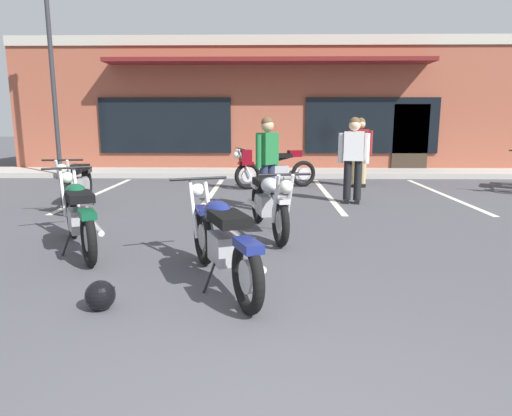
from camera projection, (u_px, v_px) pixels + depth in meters
name	position (u px, v px, depth m)	size (l,w,h in m)	color
ground_plane	(272.00, 251.00, 5.72)	(80.00, 80.00, 0.00)	#47474C
sidewalk_kerb	(268.00, 173.00, 13.69)	(22.00, 1.80, 0.14)	#A8A59E
brick_storefront_building	(268.00, 108.00, 17.17)	(16.03, 7.28, 4.13)	brown
painted_stall_lines	(269.00, 194.00, 10.17)	(7.81, 4.80, 0.01)	silver
motorcycle_foreground_classic	(222.00, 239.00, 4.49)	(1.09, 2.00, 0.98)	black
motorcycle_red_sportbike	(268.00, 202.00, 6.52)	(0.85, 2.08, 0.98)	black
motorcycle_black_cruiser	(77.00, 183.00, 8.57)	(0.76, 2.10, 0.98)	black
motorcycle_silver_naked	(272.00, 166.00, 10.93)	(2.03, 1.03, 0.98)	black
motorcycle_green_cafe_racer	(79.00, 214.00, 5.69)	(1.29, 1.90, 0.98)	black
person_in_black_shirt	(360.00, 148.00, 11.07)	(0.60, 0.28, 1.68)	black
person_in_shorts_foreground	(267.00, 158.00, 8.13)	(0.45, 0.53, 1.68)	black
person_by_back_row	(354.00, 155.00, 8.88)	(0.61, 0.33, 1.68)	black
helmet_on_pavement	(100.00, 295.00, 3.93)	(0.26, 0.26, 0.26)	black
parking_lot_lamp_post	(49.00, 47.00, 11.97)	(0.24, 0.76, 5.48)	#2D2D33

